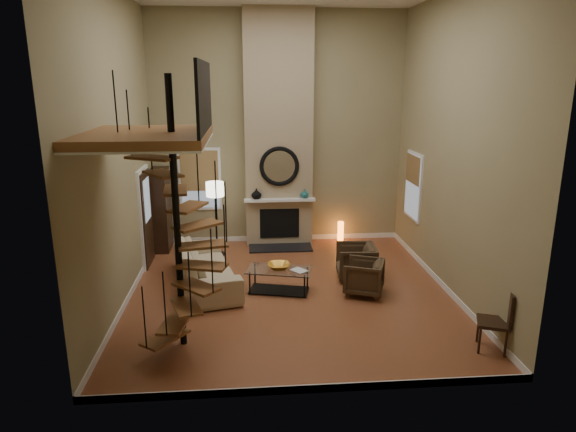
{
  "coord_description": "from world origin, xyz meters",
  "views": [
    {
      "loc": [
        -0.78,
        -8.97,
        3.95
      ],
      "look_at": [
        0.0,
        0.4,
        1.4
      ],
      "focal_mm": 31.72,
      "sensor_mm": 36.0,
      "label": 1
    }
  ],
  "objects": [
    {
      "name": "spiral_stair",
      "position": [
        -1.78,
        -1.79,
        1.78
      ],
      "size": [
        1.47,
        1.47,
        4.06
      ],
      "color": "black",
      "rests_on": "ground"
    },
    {
      "name": "baseboard_back",
      "position": [
        0.0,
        3.24,
        0.06
      ],
      "size": [
        6.0,
        0.02,
        0.12
      ],
      "primitive_type": "cube",
      "color": "white",
      "rests_on": "ground"
    },
    {
      "name": "window_back",
      "position": [
        -1.9,
        3.22,
        1.62
      ],
      "size": [
        1.02,
        0.06,
        1.52
      ],
      "color": "white",
      "rests_on": "back_wall"
    },
    {
      "name": "baseboard_left",
      "position": [
        -2.99,
        0.0,
        0.06
      ],
      "size": [
        0.02,
        6.5,
        0.12
      ],
      "primitive_type": "cube",
      "color": "white",
      "rests_on": "ground"
    },
    {
      "name": "loft",
      "position": [
        -2.04,
        -1.8,
        3.24
      ],
      "size": [
        1.7,
        2.2,
        1.09
      ],
      "color": "#915A2F",
      "rests_on": "left_wall"
    },
    {
      "name": "book",
      "position": [
        0.15,
        -0.1,
        0.46
      ],
      "size": [
        0.36,
        0.37,
        0.03
      ],
      "primitive_type": "imported",
      "rotation": [
        0.0,
        0.0,
        0.66
      ],
      "color": "gray",
      "rests_on": "coffee_table"
    },
    {
      "name": "bowl",
      "position": [
        -0.2,
        0.1,
        0.5
      ],
      "size": [
        0.42,
        0.42,
        0.11
      ],
      "primitive_type": "imported",
      "color": "gold",
      "rests_on": "coffee_table"
    },
    {
      "name": "mirror_frame",
      "position": [
        0.0,
        2.84,
        1.95
      ],
      "size": [
        0.94,
        0.1,
        0.94
      ],
      "primitive_type": "torus",
      "rotation": [
        1.57,
        0.0,
        0.0
      ],
      "color": "black",
      "rests_on": "chimney_breast"
    },
    {
      "name": "window_right",
      "position": [
        2.97,
        2.0,
        1.63
      ],
      "size": [
        0.06,
        1.02,
        1.52
      ],
      "color": "white",
      "rests_on": "right_wall"
    },
    {
      "name": "baseboard_front",
      "position": [
        0.0,
        -3.24,
        0.06
      ],
      "size": [
        6.0,
        0.02,
        0.12
      ],
      "primitive_type": "cube",
      "color": "white",
      "rests_on": "ground"
    },
    {
      "name": "chimney_breast",
      "position": [
        0.0,
        3.06,
        2.75
      ],
      "size": [
        1.6,
        0.38,
        5.5
      ],
      "primitive_type": "cube",
      "color": "tan",
      "rests_on": "ground"
    },
    {
      "name": "left_wall",
      "position": [
        -3.0,
        0.0,
        2.75
      ],
      "size": [
        0.02,
        6.5,
        5.5
      ],
      "primitive_type": "cube",
      "color": "#968A61",
      "rests_on": "ground"
    },
    {
      "name": "floor_lamp",
      "position": [
        -1.49,
        2.27,
        1.41
      ],
      "size": [
        0.4,
        0.4,
        1.71
      ],
      "color": "black",
      "rests_on": "ground"
    },
    {
      "name": "vase_right",
      "position": [
        0.6,
        2.82,
        1.28
      ],
      "size": [
        0.2,
        0.2,
        0.21
      ],
      "primitive_type": "imported",
      "color": "#1B5E60",
      "rests_on": "mantel"
    },
    {
      "name": "front_wall",
      "position": [
        0.0,
        -3.25,
        2.75
      ],
      "size": [
        6.0,
        0.02,
        5.5
      ],
      "primitive_type": "cube",
      "color": "#968A61",
      "rests_on": "ground"
    },
    {
      "name": "ground",
      "position": [
        0.0,
        0.0,
        -0.01
      ],
      "size": [
        6.0,
        6.5,
        0.01
      ],
      "primitive_type": "cube",
      "color": "#A85D36",
      "rests_on": "ground"
    },
    {
      "name": "right_wall",
      "position": [
        3.0,
        0.0,
        2.75
      ],
      "size": [
        0.02,
        6.5,
        5.5
      ],
      "primitive_type": "cube",
      "color": "#968A61",
      "rests_on": "ground"
    },
    {
      "name": "armchair_far",
      "position": [
        1.44,
        -0.24,
        0.35
      ],
      "size": [
        0.91,
        0.89,
        0.64
      ],
      "primitive_type": "imported",
      "rotation": [
        0.0,
        0.0,
        -1.94
      ],
      "color": "#43301F",
      "rests_on": "ground"
    },
    {
      "name": "entry_door",
      "position": [
        -2.95,
        1.8,
        1.05
      ],
      "size": [
        0.1,
        1.05,
        2.16
      ],
      "color": "white",
      "rests_on": "ground"
    },
    {
      "name": "hearth",
      "position": [
        0.0,
        2.57,
        0.02
      ],
      "size": [
        1.5,
        0.6,
        0.04
      ],
      "primitive_type": "cube",
      "color": "black",
      "rests_on": "ground"
    },
    {
      "name": "side_chair",
      "position": [
        2.91,
        -2.4,
        0.53
      ],
      "size": [
        0.57,
        0.57,
        0.96
      ],
      "color": "black",
      "rests_on": "ground"
    },
    {
      "name": "mantel",
      "position": [
        0.0,
        2.78,
        1.15
      ],
      "size": [
        1.7,
        0.18,
        0.06
      ],
      "primitive_type": "cube",
      "color": "white",
      "rests_on": "chimney_breast"
    },
    {
      "name": "hutch",
      "position": [
        -2.82,
        2.83,
        0.95
      ],
      "size": [
        0.41,
        0.88,
        1.97
      ],
      "primitive_type": "cube",
      "color": "black",
      "rests_on": "ground"
    },
    {
      "name": "armchair_near",
      "position": [
        1.47,
        0.59,
        0.35
      ],
      "size": [
        0.84,
        0.81,
        0.71
      ],
      "primitive_type": "imported",
      "rotation": [
        0.0,
        0.0,
        -1.65
      ],
      "color": "#43301F",
      "rests_on": "ground"
    },
    {
      "name": "baseboard_right",
      "position": [
        2.99,
        0.0,
        0.06
      ],
      "size": [
        0.02,
        6.5,
        0.12
      ],
      "primitive_type": "cube",
      "color": "white",
      "rests_on": "ground"
    },
    {
      "name": "vase_left",
      "position": [
        -0.55,
        2.82,
        1.3
      ],
      "size": [
        0.24,
        0.24,
        0.25
      ],
      "primitive_type": "imported",
      "color": "black",
      "rests_on": "mantel"
    },
    {
      "name": "back_wall",
      "position": [
        0.0,
        3.25,
        2.75
      ],
      "size": [
        6.0,
        0.02,
        5.5
      ],
      "primitive_type": "cube",
      "color": "#968A61",
      "rests_on": "ground"
    },
    {
      "name": "sofa",
      "position": [
        -1.63,
        0.49,
        0.4
      ],
      "size": [
        1.52,
        2.67,
        0.73
      ],
      "primitive_type": "imported",
      "rotation": [
        0.0,
        0.0,
        1.8
      ],
      "color": "tan",
      "rests_on": "ground"
    },
    {
      "name": "mirror_disc",
      "position": [
        0.0,
        2.85,
        1.95
      ],
      "size": [
        0.8,
        0.01,
        0.8
      ],
      "primitive_type": "cylinder",
      "rotation": [
        1.57,
        0.0,
        0.0
      ],
      "color": "white",
      "rests_on": "chimney_breast"
    },
    {
      "name": "accent_lamp",
      "position": [
        1.53,
        2.97,
        0.25
      ],
      "size": [
        0.15,
        0.15,
        0.54
      ],
      "primitive_type": "cylinder",
      "color": "orange",
      "rests_on": "ground"
    },
    {
      "name": "firebox",
      "position": [
        0.0,
        2.86,
        0.55
      ],
      "size": [
        0.95,
        0.02,
        0.72
      ],
      "primitive_type": "cube",
      "color": "black",
      "rests_on": "chimney_breast"
    },
    {
      "name": "coffee_table",
      "position": [
        -0.2,
        0.05,
        0.28
      ],
      "size": [
        1.33,
        0.89,
        0.45
      ],
      "color": "silver",
      "rests_on": "ground"
    }
  ]
}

